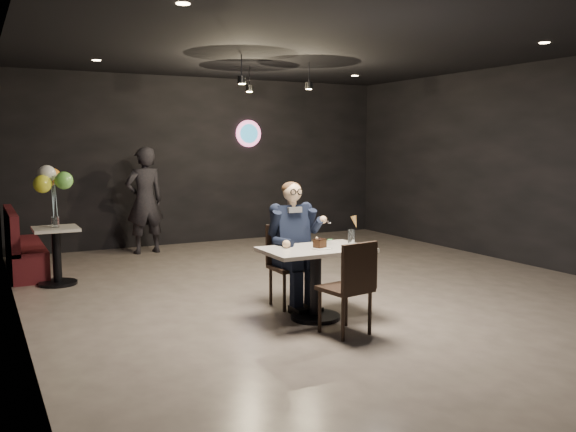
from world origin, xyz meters
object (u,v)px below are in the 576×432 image
seated_man (291,243)px  sundae_glass (351,237)px  balloon_vase (55,222)px  passerby (145,200)px  main_table (316,283)px  side_table (57,258)px  chair_far (291,266)px  chair_near (345,287)px  booth_bench (25,241)px

seated_man → sundae_glass: 0.72m
seated_man → balloon_vase: 3.20m
seated_man → passerby: (-0.60, 4.06, 0.16)m
balloon_vase → main_table: bearing=-52.6°
sundae_glass → side_table: bearing=132.2°
side_table → passerby: bearing=47.5°
chair_far → balloon_vase: bearing=133.5°
seated_man → side_table: (-2.20, 2.32, -0.37)m
sundae_glass → passerby: (-1.02, 4.63, 0.05)m
chair_far → seated_man: (0.00, 0.00, 0.26)m
chair_near → passerby: bearing=87.8°
chair_far → sundae_glass: 0.80m
balloon_vase → side_table: bearing=0.0°
main_table → chair_near: 0.57m
side_table → main_table: bearing=-52.6°
booth_bench → side_table: (0.30, -1.00, -0.10)m
chair_far → seated_man: size_ratio=0.64×
main_table → seated_man: seated_man is taller
main_table → side_table: size_ratio=1.59×
chair_far → passerby: bearing=98.4°
chair_near → passerby: (-0.60, 5.17, 0.42)m
booth_bench → balloon_vase: booth_bench is taller
side_table → chair_far: bearing=-46.5°
sundae_glass → passerby: passerby is taller
side_table → balloon_vase: (0.00, 0.00, 0.48)m
chair_near → booth_bench: chair_near is taller
sundae_glass → booth_bench: bearing=126.9°
booth_bench → balloon_vase: bearing=-73.3°
chair_far → balloon_vase: (-2.20, 2.32, 0.36)m
sundae_glass → booth_bench: sundae_glass is taller
balloon_vase → passerby: size_ratio=0.08×
side_table → balloon_vase: bearing=0.0°
seated_man → chair_far: bearing=0.0°
chair_far → chair_near: size_ratio=1.00×
main_table → balloon_vase: balloon_vase is taller
seated_man → balloon_vase: bearing=133.5°
main_table → passerby: passerby is taller
passerby → side_table: bearing=40.3°
side_table → passerby: passerby is taller
main_table → balloon_vase: 3.64m
chair_near → side_table: size_ratio=1.33×
main_table → seated_man: (0.00, 0.55, 0.34)m
chair_far → passerby: size_ratio=0.52×
seated_man → sundae_glass: bearing=-53.6°
side_table → balloon_vase: balloon_vase is taller
chair_far → chair_near: 1.11m
sundae_glass → booth_bench: 4.88m
sundae_glass → side_table: 3.93m
chair_near → balloon_vase: bearing=113.8°
main_table → chair_near: bearing=-90.0°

